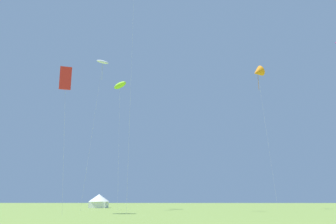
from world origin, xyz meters
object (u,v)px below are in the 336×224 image
object	(u,v)px
kite_lime_parafoil	(120,85)
festival_tent_right	(99,200)
kite_orange_delta	(258,72)
kite_white_parafoil	(103,62)
kite_red_box	(66,78)

from	to	relation	value
kite_lime_parafoil	festival_tent_right	bearing A→B (deg)	113.96
festival_tent_right	kite_orange_delta	bearing A→B (deg)	-17.04
kite_lime_parafoil	festival_tent_right	xyz separation A→B (m)	(-5.91, 13.29, -19.83)
kite_white_parafoil	festival_tent_right	world-z (taller)	kite_white_parafoil
kite_white_parafoil	festival_tent_right	distance (m)	29.55
kite_orange_delta	festival_tent_right	size ratio (longest dim) A/B	6.32
kite_red_box	kite_orange_delta	bearing A→B (deg)	39.57
kite_orange_delta	festival_tent_right	bearing A→B (deg)	162.96
kite_red_box	kite_white_parafoil	distance (m)	15.08
kite_red_box	kite_lime_parafoil	world-z (taller)	kite_lime_parafoil
kite_white_parafoil	festival_tent_right	xyz separation A→B (m)	(-4.19, 19.80, -21.54)
kite_white_parafoil	kite_orange_delta	bearing A→B (deg)	20.71
kite_orange_delta	kite_white_parafoil	distance (m)	28.97
kite_lime_parafoil	festival_tent_right	distance (m)	24.60
festival_tent_right	kite_red_box	bearing A→B (deg)	-84.69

